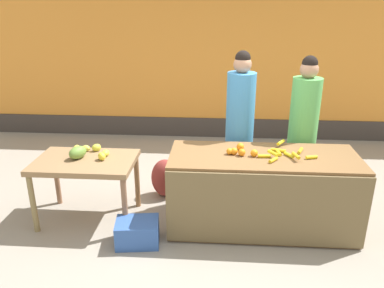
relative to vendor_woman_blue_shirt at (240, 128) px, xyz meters
name	(u,v)px	position (x,y,z in m)	size (l,w,h in m)	color
ground_plane	(221,223)	(-0.20, -0.65, -0.94)	(24.00, 24.00, 0.00)	gray
market_wall_back	(223,60)	(-0.20, 2.41, 0.48)	(8.75, 0.23, 2.89)	orange
fruit_stall_counter	(262,192)	(0.23, -0.66, -0.51)	(2.01, 0.83, 0.85)	brown
side_table_wooden	(86,167)	(-1.72, -0.65, -0.29)	(1.10, 0.72, 0.74)	olive
banana_bunch_pile	(284,153)	(0.44, -0.64, -0.06)	(0.61, 0.57, 0.07)	gold
orange_pile	(241,151)	(-0.01, -0.63, -0.05)	(0.33, 0.25, 0.08)	orange
mango_papaya_pile	(85,152)	(-1.75, -0.56, -0.14)	(0.47, 0.42, 0.14)	yellow
vendor_woman_blue_shirt	(240,128)	(0.00, 0.00, 0.00)	(0.34, 0.34, 1.86)	#33333D
vendor_woman_green_shirt	(302,131)	(0.75, -0.01, -0.03)	(0.34, 0.34, 1.81)	#33333D
produce_crate	(138,232)	(-1.07, -1.10, -0.81)	(0.44, 0.32, 0.26)	#3359A5
produce_sack	(165,178)	(-0.92, -0.04, -0.69)	(0.36, 0.30, 0.50)	maroon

